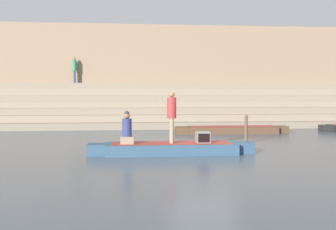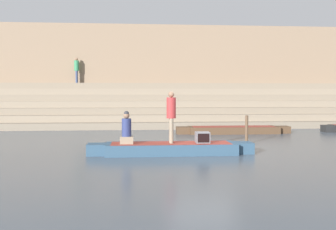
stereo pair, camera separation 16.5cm
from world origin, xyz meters
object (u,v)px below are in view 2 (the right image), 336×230
(person_rowing, at_px, (127,130))
(moored_boat_shore, at_px, (233,130))
(tv_set, at_px, (202,137))
(mooring_post, at_px, (247,130))
(person_on_steps, at_px, (77,68))
(rowboat_main, at_px, (171,148))
(person_standing, at_px, (171,113))

(person_rowing, distance_m, moored_boat_shore, 8.71)
(tv_set, bearing_deg, moored_boat_shore, 63.83)
(tv_set, bearing_deg, person_rowing, 176.84)
(mooring_post, relative_size, person_on_steps, 0.69)
(rowboat_main, xyz_separation_m, mooring_post, (3.35, 2.40, 0.39))
(tv_set, bearing_deg, person_standing, 173.70)
(moored_boat_shore, relative_size, mooring_post, 5.05)
(moored_boat_shore, height_order, mooring_post, mooring_post)
(rowboat_main, height_order, mooring_post, mooring_post)
(rowboat_main, relative_size, mooring_post, 4.82)
(mooring_post, bearing_deg, moored_boat_shore, 82.79)
(person_standing, height_order, mooring_post, person_standing)
(person_rowing, distance_m, person_on_steps, 14.86)
(tv_set, relative_size, person_on_steps, 0.28)
(moored_boat_shore, relative_size, person_on_steps, 3.47)
(tv_set, xyz_separation_m, moored_boat_shore, (2.81, 6.77, -0.38))
(mooring_post, bearing_deg, person_standing, -144.37)
(mooring_post, bearing_deg, person_rowing, -153.12)
(person_standing, relative_size, mooring_post, 1.50)
(person_standing, bearing_deg, moored_boat_shore, 62.44)
(person_rowing, xyz_separation_m, tv_set, (2.60, 0.02, -0.27))
(rowboat_main, relative_size, moored_boat_shore, 0.95)
(mooring_post, height_order, person_on_steps, person_on_steps)
(person_standing, distance_m, person_on_steps, 15.14)
(person_rowing, bearing_deg, person_standing, 8.19)
(tv_set, relative_size, moored_boat_shore, 0.08)
(rowboat_main, height_order, moored_boat_shore, rowboat_main)
(person_rowing, bearing_deg, moored_boat_shore, 56.96)
(moored_boat_shore, xyz_separation_m, person_on_steps, (-9.07, 7.31, 3.61))
(rowboat_main, bearing_deg, mooring_post, 36.04)
(mooring_post, bearing_deg, person_on_steps, 126.25)
(tv_set, xyz_separation_m, person_on_steps, (-6.26, 14.07, 3.24))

